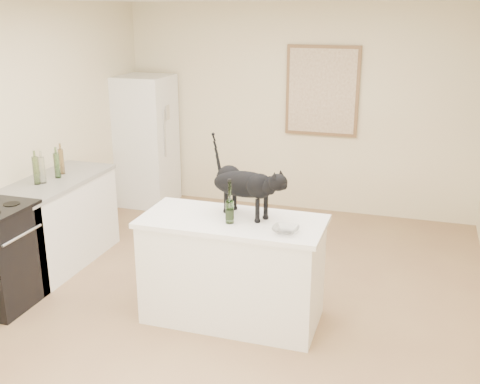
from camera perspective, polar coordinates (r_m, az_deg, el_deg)
The scene contains 16 objects.
floor at distance 5.23m, azimuth -1.09°, elevation -11.11°, with size 5.50×5.50×0.00m, color #9D7D53.
wall_back at distance 7.33m, azimuth 5.79°, elevation 8.15°, with size 4.50×4.50×0.00m, color beige.
wall_front at distance 2.49m, azimuth -22.57°, elevation -13.51°, with size 4.50×4.50×0.00m, color beige.
wall_left at distance 5.84m, azimuth -22.66°, elevation 4.32°, with size 5.50×5.50×0.00m, color beige.
island_base at distance 4.83m, azimuth -0.75°, elevation -7.93°, with size 1.44×0.67×0.86m, color white.
island_top at distance 4.65m, azimuth -0.77°, elevation -2.94°, with size 1.50×0.70×0.04m, color white.
left_cabinets at distance 6.13m, azimuth -17.76°, elevation -3.07°, with size 0.60×1.40×0.86m, color white.
left_countertop at distance 5.99m, azimuth -18.17°, elevation 0.96°, with size 0.62×1.44×0.04m, color gray.
fridge at distance 7.69m, azimuth -9.38°, elevation 5.04°, with size 0.68×0.68×1.70m, color white.
artwork_frame at distance 7.21m, azimuth 8.17°, elevation 9.91°, with size 0.90×0.03×1.10m, color brown.
artwork_canvas at distance 7.19m, azimuth 8.15°, elevation 9.89°, with size 0.82×0.00×1.02m, color beige.
black_cat at distance 4.65m, azimuth 0.46°, elevation 0.44°, with size 0.69×0.21×0.48m, color black, non-canonical shape.
wine_bottle at distance 4.51m, azimuth -1.04°, elevation -1.21°, with size 0.07×0.07×0.32m, color #295120.
glass_bowl at distance 4.37m, azimuth 4.56°, elevation -3.80°, with size 0.20×0.20×0.05m, color silver.
fridge_paper at distance 7.44m, azimuth -7.21°, elevation 7.85°, with size 0.01×0.15×0.19m, color beige.
counter_bottle_cluster at distance 5.96m, azimuth -18.49°, elevation 2.36°, with size 0.12×0.44×0.27m.
Camera 1 is at (1.47, -4.32, 2.54)m, focal length 42.89 mm.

